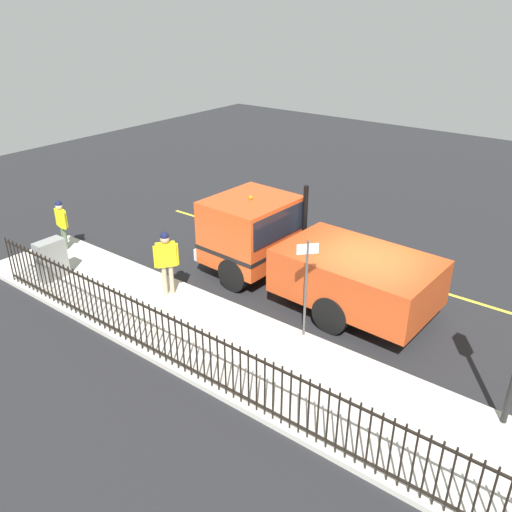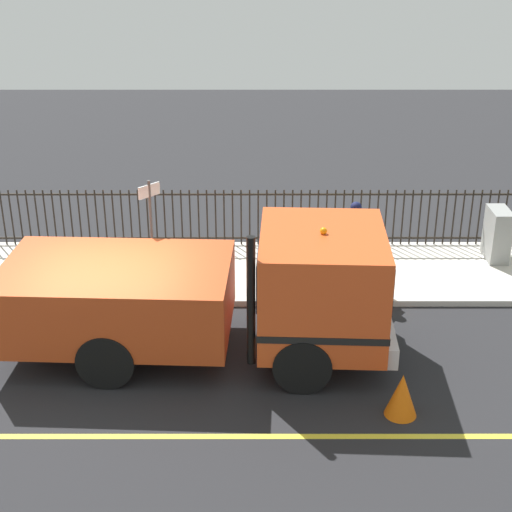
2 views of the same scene
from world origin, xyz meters
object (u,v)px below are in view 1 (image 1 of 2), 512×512
Objects in this scene: work_truck at (295,248)px; utility_cabinet at (51,259)px; traffic_cone at (256,234)px; street_sign at (306,278)px; pedestrian_distant at (61,220)px; worker_standing at (166,257)px.

work_truck is 5.89× the size of utility_cabinet.
street_sign is at bearing 48.98° from traffic_cone.
work_truck is 2.45m from street_sign.
work_truck is 9.42× the size of traffic_cone.
traffic_cone is at bearing -124.22° from pedestrian_distant.
work_truck is 7.63m from pedestrian_distant.
worker_standing is 4.38m from traffic_cone.
work_truck is 3.71× the size of worker_standing.
traffic_cone is 5.77m from street_sign.
work_truck reaches higher than traffic_cone.
traffic_cone is (-4.28, -0.27, -0.88)m from worker_standing.
work_truck is at bearing 56.07° from traffic_cone.
utility_cabinet is at bearing -75.15° from street_sign.
street_sign is at bearing -137.98° from work_truck.
pedestrian_distant is (-0.04, -4.80, -0.13)m from worker_standing.
pedestrian_distant is at bearing -46.94° from traffic_cone.
utility_cabinet is (1.35, -3.32, -0.54)m from worker_standing.
street_sign is at bearing -45.95° from worker_standing.
utility_cabinet is 1.60× the size of traffic_cone.
utility_cabinet is at bearing -28.46° from traffic_cone.
utility_cabinet is 6.41m from traffic_cone.
traffic_cone is at bearing 39.32° from worker_standing.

